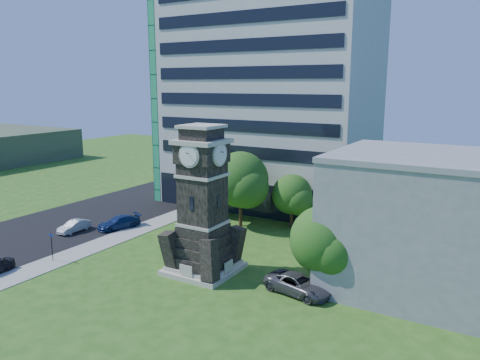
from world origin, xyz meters
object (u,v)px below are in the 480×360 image
Objects in this scene: car_street_north at (119,222)px; car_east_lot at (298,284)px; clock_tower at (203,210)px; park_bench at (193,263)px; street_sign at (52,244)px; car_street_mid at (74,226)px.

car_east_lot is at bearing 9.05° from car_street_north.
park_bench is at bearing -168.39° from clock_tower.
street_sign is at bearing -158.41° from clock_tower.
park_bench is (-0.93, -0.19, -4.74)m from clock_tower.
car_street_mid is at bearing 151.47° from park_bench.
park_bench is (16.98, -1.91, -0.06)m from car_street_mid.
street_sign is (5.20, -6.75, 1.01)m from car_street_mid.
clock_tower is 18.58m from car_street_mid.
car_east_lot is (23.23, -4.92, 0.05)m from car_street_north.
car_east_lot is 2.02× the size of street_sign.
park_bench is (13.76, -5.20, -0.13)m from car_street_north.
park_bench is at bearing 0.31° from car_street_north.
park_bench is at bearing -8.15° from car_street_mid.
car_street_mid is (-17.90, 1.72, -4.67)m from clock_tower.
clock_tower is at bearing -10.49° from park_bench.
car_street_mid is 0.79× the size of car_street_north.
clock_tower is 16.19m from car_street_north.
car_east_lot is at bearing 0.61° from clock_tower.
car_east_lot is at bearing 23.79° from street_sign.
car_street_north is 14.71m from park_bench.
car_east_lot reaches higher than car_street_north.
park_bench is (-9.47, -0.28, -0.18)m from car_east_lot.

